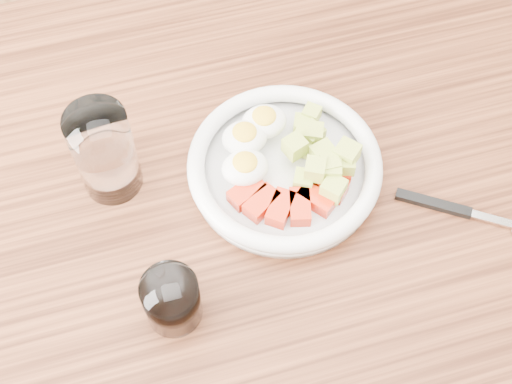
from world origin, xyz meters
TOP-DOWN VIEW (x-y plane):
  - ground at (0.00, 0.00)m, footprint 4.00×4.00m
  - dining_table at (0.00, 0.00)m, footprint 1.50×0.90m
  - bowl at (0.04, 0.04)m, footprint 0.25×0.25m
  - fork at (0.23, -0.07)m, footprint 0.18×0.12m
  - water_glass at (-0.18, 0.09)m, footprint 0.08×0.08m
  - coffee_glass at (-0.14, -0.10)m, footprint 0.07×0.07m

SIDE VIEW (x-z plane):
  - ground at x=0.00m, z-range 0.00..0.00m
  - dining_table at x=0.00m, z-range 0.28..1.05m
  - fork at x=0.23m, z-range 0.77..0.78m
  - bowl at x=0.04m, z-range 0.76..0.82m
  - coffee_glass at x=-0.14m, z-range 0.77..0.84m
  - water_glass at x=-0.18m, z-range 0.77..0.91m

